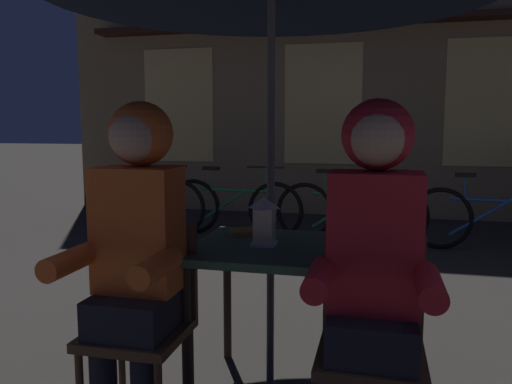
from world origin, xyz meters
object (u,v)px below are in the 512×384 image
object	(u,v)px
person_left_hooded	(136,236)
bicycle_third	(350,212)
bicycle_fourth	(493,219)
book	(250,232)
lantern	(264,220)
person_right_hooded	(374,249)
cafe_table	(271,265)
chair_right	(372,335)
bicycle_second	(234,207)
chair_left	(144,314)
bicycle_nearest	(142,204)

from	to	relation	value
person_left_hooded	bicycle_third	bearing A→B (deg)	79.89
bicycle_fourth	book	world-z (taller)	bicycle_fourth
lantern	person_right_hooded	size ratio (longest dim) A/B	0.17
person_right_hooded	bicycle_fourth	bearing A→B (deg)	72.41
cafe_table	lantern	xyz separation A→B (m)	(-0.03, -0.02, 0.22)
person_left_hooded	book	xyz separation A→B (m)	(0.33, 0.63, -0.09)
lantern	person_left_hooded	distance (m)	0.61
chair_right	bicycle_second	xyz separation A→B (m)	(-1.64, 3.77, -0.14)
chair_left	person_left_hooded	size ratio (longest dim) A/B	0.62
chair_left	chair_right	distance (m)	0.96
cafe_table	person_left_hooded	distance (m)	0.67
lantern	bicycle_third	distance (m)	3.41
chair_left	bicycle_nearest	world-z (taller)	chair_left
chair_left	bicycle_nearest	xyz separation A→B (m)	(-1.84, 3.73, -0.14)
lantern	chair_left	size ratio (longest dim) A/B	0.27
chair_left	person_left_hooded	distance (m)	0.36
cafe_table	book	size ratio (longest dim) A/B	3.70
bicycle_third	cafe_table	bearing A→B (deg)	-93.28
bicycle_nearest	bicycle_second	bearing A→B (deg)	2.30
cafe_table	bicycle_second	distance (m)	3.61
bicycle_nearest	person_left_hooded	bearing A→B (deg)	-64.11
chair_left	person_left_hooded	world-z (taller)	person_left_hooded
bicycle_nearest	bicycle_third	bearing A→B (deg)	-0.35
lantern	bicycle_fourth	bearing A→B (deg)	62.92
cafe_table	bicycle_second	size ratio (longest dim) A/B	0.44
chair_left	bicycle_fourth	distance (m)	4.18
person_left_hooded	bicycle_third	world-z (taller)	person_left_hooded
chair_left	book	bearing A→B (deg)	60.31
bicycle_second	bicycle_third	world-z (taller)	same
person_right_hooded	bicycle_third	bearing A→B (deg)	94.37
chair_left	chair_right	bearing A→B (deg)	0.00
bicycle_second	bicycle_fourth	size ratio (longest dim) A/B	1.00
bicycle_fourth	book	bearing A→B (deg)	-120.62
bicycle_second	chair_left	bearing A→B (deg)	-79.72
cafe_table	chair_right	world-z (taller)	chair_right
bicycle_third	person_right_hooded	bearing A→B (deg)	-85.63
lantern	book	xyz separation A→B (m)	(-0.13, 0.23, -0.11)
lantern	book	bearing A→B (deg)	119.13
cafe_table	bicycle_fourth	size ratio (longest dim) A/B	0.44
cafe_table	chair_left	world-z (taller)	chair_left
bicycle_fourth	bicycle_nearest	bearing A→B (deg)	178.21
bicycle_nearest	bicycle_fourth	size ratio (longest dim) A/B	1.00
cafe_table	bicycle_fourth	distance (m)	3.64
person_left_hooded	person_right_hooded	size ratio (longest dim) A/B	1.00
bicycle_nearest	chair_left	bearing A→B (deg)	-63.77
person_right_hooded	bicycle_second	bearing A→B (deg)	113.24
person_right_hooded	bicycle_second	size ratio (longest dim) A/B	0.83
person_left_hooded	person_right_hooded	distance (m)	0.96
chair_left	cafe_table	bearing A→B (deg)	37.55
chair_left	bicycle_second	distance (m)	3.84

